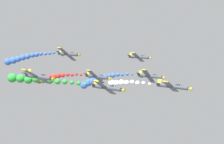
{
  "coord_description": "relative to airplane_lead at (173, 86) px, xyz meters",
  "views": [
    {
      "loc": [
        71.15,
        48.08,
        75.97
      ],
      "look_at": [
        0.0,
        0.0,
        62.12
      ],
      "focal_mm": 43.29,
      "sensor_mm": 36.0,
      "label": 1
    }
  ],
  "objects": [
    {
      "name": "smoke_trail_left_outer",
      "position": [
        2.15,
        -47.34,
        -2.11
      ],
      "size": [
        5.24,
        19.57,
        5.14
      ],
      "color": "red"
    },
    {
      "name": "airplane_lead",
      "position": [
        0.0,
        0.0,
        0.0
      ],
      "size": [
        8.66,
        10.35,
        4.71
      ],
      "rotation": [
        0.0,
        -0.48,
        0.0
      ],
      "color": "#474C56"
    },
    {
      "name": "airplane_right_inner",
      "position": [
        13.62,
        -13.03,
        0.56
      ],
      "size": [
        8.3,
        10.35,
        5.38
      ],
      "rotation": [
        0.0,
        -0.56,
        0.0
      ],
      "color": "#474C56"
    },
    {
      "name": "smoke_trail_lead",
      "position": [
        -0.51,
        -17.39,
        -1.07
      ],
      "size": [
        2.65,
        15.86,
        3.25
      ],
      "color": "white"
    },
    {
      "name": "airplane_left_outer",
      "position": [
        -0.13,
        -26.8,
        0.11
      ],
      "size": [
        7.97,
        10.35,
        5.88
      ],
      "rotation": [
        0.0,
        -0.62,
        0.0
      ],
      "color": "#474C56"
    },
    {
      "name": "airplane_right_outer",
      "position": [
        -26.28,
        -24.98,
        4.57
      ],
      "size": [
        8.63,
        10.35,
        4.77
      ],
      "rotation": [
        0.0,
        -0.48,
        0.0
      ],
      "color": "#474C56"
    },
    {
      "name": "smoke_trail_left_inner",
      "position": [
        -12.59,
        -37.21,
        -4.43
      ],
      "size": [
        3.24,
        24.43,
        8.62
      ],
      "color": "blue"
    },
    {
      "name": "airplane_high_slot",
      "position": [
        0.03,
        -39.54,
        7.08
      ],
      "size": [
        8.12,
        10.35,
        5.65
      ],
      "rotation": [
        0.0,
        -0.59,
        0.0
      ],
      "color": "#474C56"
    },
    {
      "name": "airplane_left_inner",
      "position": [
        -12.67,
        -13.21,
        -0.23
      ],
      "size": [
        7.85,
        10.35,
        6.04
      ],
      "rotation": [
        0.0,
        -0.65,
        0.0
      ],
      "color": "#474C56"
    },
    {
      "name": "airplane_trailing",
      "position": [
        25.25,
        -26.35,
        3.9
      ],
      "size": [
        8.41,
        10.35,
        5.18
      ],
      "rotation": [
        0.0,
        -0.53,
        0.0
      ],
      "color": "#474C56"
    },
    {
      "name": "smoke_trail_right_inner",
      "position": [
        18.21,
        -38.04,
        0.86
      ],
      "size": [
        8.94,
        25.14,
        3.17
      ],
      "color": "green"
    },
    {
      "name": "smoke_trail_high_slot",
      "position": [
        3.35,
        -62.39,
        4.34
      ],
      "size": [
        7.1,
        22.91,
        6.23
      ],
      "color": "blue"
    }
  ]
}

